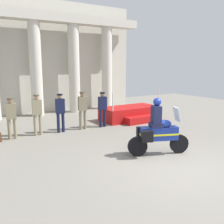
# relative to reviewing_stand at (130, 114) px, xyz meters

# --- Properties ---
(ground_plane) EXTENTS (28.00, 28.00, 0.00)m
(ground_plane) POSITION_rel_reviewing_stand_xyz_m (-2.60, -5.99, -0.34)
(ground_plane) COLOR gray
(colonnade_backdrop) EXTENTS (11.23, 1.53, 6.78)m
(colonnade_backdrop) POSITION_rel_reviewing_stand_xyz_m (-2.71, 4.39, 3.14)
(colonnade_backdrop) COLOR beige
(colonnade_backdrop) RESTS_ON ground_plane
(reviewing_stand) EXTENTS (3.07, 1.97, 1.61)m
(reviewing_stand) POSITION_rel_reviewing_stand_xyz_m (0.00, 0.00, 0.00)
(reviewing_stand) COLOR #B71414
(reviewing_stand) RESTS_ON ground_plane
(officer_in_row_0) EXTENTS (0.41, 0.27, 1.66)m
(officer_in_row_0) POSITION_rel_reviewing_stand_xyz_m (-6.10, -0.41, 0.64)
(officer_in_row_0) COLOR #847A5B
(officer_in_row_0) RESTS_ON ground_plane
(officer_in_row_1) EXTENTS (0.41, 0.27, 1.73)m
(officer_in_row_1) POSITION_rel_reviewing_stand_xyz_m (-5.07, -0.40, 0.68)
(officer_in_row_1) COLOR gray
(officer_in_row_1) RESTS_ON ground_plane
(officer_in_row_2) EXTENTS (0.41, 0.27, 1.70)m
(officer_in_row_2) POSITION_rel_reviewing_stand_xyz_m (-4.08, -0.45, 0.66)
(officer_in_row_2) COLOR #141938
(officer_in_row_2) RESTS_ON ground_plane
(officer_in_row_3) EXTENTS (0.41, 0.27, 1.73)m
(officer_in_row_3) POSITION_rel_reviewing_stand_xyz_m (-3.03, -0.49, 0.68)
(officer_in_row_3) COLOR #7A7056
(officer_in_row_3) RESTS_ON ground_plane
(officer_in_row_4) EXTENTS (0.41, 0.27, 1.67)m
(officer_in_row_4) POSITION_rel_reviewing_stand_xyz_m (-2.04, -0.58, 0.64)
(officer_in_row_4) COLOR #141938
(officer_in_row_4) RESTS_ON ground_plane
(motorcycle_with_rider) EXTENTS (1.99, 1.00, 1.90)m
(motorcycle_with_rider) POSITION_rel_reviewing_stand_xyz_m (-2.40, -4.83, 0.45)
(motorcycle_with_rider) COLOR black
(motorcycle_with_rider) RESTS_ON ground_plane
(briefcase_on_ground) EXTENTS (0.10, 0.32, 0.36)m
(briefcase_on_ground) POSITION_rel_reviewing_stand_xyz_m (-6.60, -0.49, -0.16)
(briefcase_on_ground) COLOR brown
(briefcase_on_ground) RESTS_ON ground_plane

